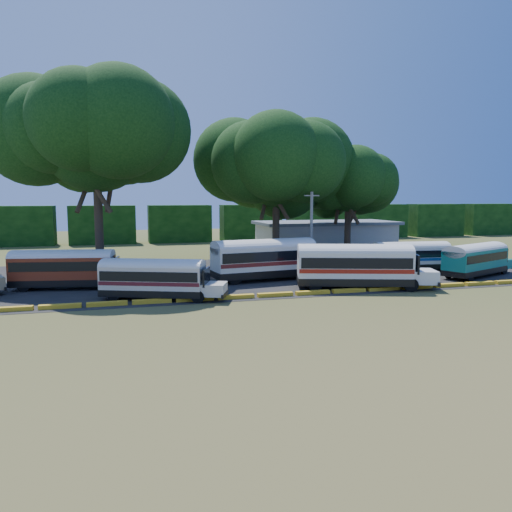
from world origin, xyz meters
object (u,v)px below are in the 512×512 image
object	(u,v)px
bus_cream_west	(156,277)
bus_teal	(477,258)
bus_white_red	(357,264)
bus_red	(66,266)
tree_west	(96,136)

from	to	relation	value
bus_cream_west	bus_teal	bearing A→B (deg)	26.24
bus_white_red	bus_teal	distance (m)	13.73
bus_red	bus_cream_west	xyz separation A→B (m)	(6.63, -6.15, -0.15)
bus_red	tree_west	world-z (taller)	tree_west
tree_west	bus_cream_west	bearing A→B (deg)	-72.48
bus_red	bus_teal	world-z (taller)	bus_red
bus_red	tree_west	size ratio (longest dim) A/B	0.54
bus_red	bus_white_red	world-z (taller)	bus_white_red
bus_teal	tree_west	xyz separation A→B (m)	(-33.69, 10.96, 11.27)
bus_teal	tree_west	distance (m)	37.18
tree_west	bus_white_red	bearing A→B (deg)	-33.88
bus_white_red	bus_teal	xyz separation A→B (m)	(13.48, 2.61, -0.28)
bus_cream_west	bus_white_red	xyz separation A→B (m)	(15.94, -0.03, 0.38)
bus_red	tree_west	bearing A→B (deg)	82.03
bus_cream_west	bus_teal	world-z (taller)	bus_teal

